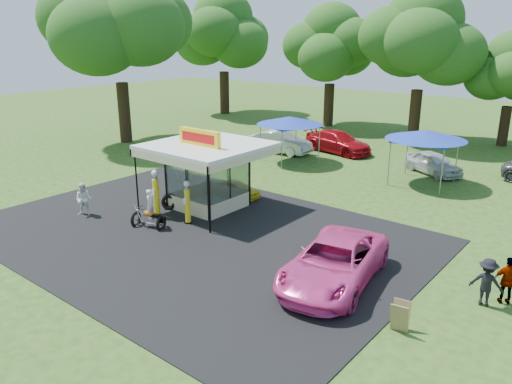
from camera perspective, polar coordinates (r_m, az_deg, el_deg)
ground at (r=21.65m, az=-10.85°, el=-6.27°), size 120.00×120.00×0.00m
asphalt_apron at (r=22.86m, az=-7.04°, el=-4.69°), size 20.00×14.00×0.04m
gas_station_kiosk at (r=25.62m, az=-5.52°, el=2.02°), size 5.40×5.40×4.18m
gas_pump_left at (r=24.75m, az=-11.34°, el=-0.33°), size 0.45×0.45×2.42m
gas_pump_right at (r=23.73m, az=-7.84°, el=-1.30°), size 0.40×0.40×2.13m
motorcycle at (r=23.61m, az=-12.03°, el=-2.31°), size 1.72×1.19×1.94m
spare_tires at (r=26.03m, az=-9.90°, el=-1.07°), size 1.06×0.92×0.85m
a_frame_sign at (r=16.19m, az=16.14°, el=-13.52°), size 0.57×0.57×0.96m
kiosk_car at (r=27.54m, az=-2.24°, el=0.39°), size 2.82×1.13×0.96m
pink_sedan at (r=18.34m, az=8.91°, el=-7.93°), size 3.71×6.27×1.63m
spectator_west at (r=26.03m, az=-19.08°, el=-0.82°), size 1.03×0.99×1.68m
spectator_east_a at (r=18.38m, az=24.88°, el=-9.35°), size 1.13×0.70×1.68m
spectator_east_b at (r=18.80m, az=26.85°, el=-9.04°), size 1.06×0.82×1.67m
bg_car_a at (r=37.81m, az=2.78°, el=5.72°), size 5.01×2.04×1.62m
bg_car_b at (r=38.38m, az=9.34°, el=5.67°), size 5.83×3.18×1.60m
bg_car_c at (r=34.01m, az=19.59°, el=3.15°), size 4.48×3.50×1.43m
tent_west at (r=34.73m, az=3.87°, el=8.12°), size 4.58×4.58×3.20m
tent_east at (r=31.00m, az=18.85°, el=6.14°), size 4.67×4.67×3.27m
oak_far_a at (r=56.37m, az=-3.74°, el=17.20°), size 10.82×10.82×12.82m
oak_far_b at (r=48.93m, az=8.58°, el=15.72°), size 9.32×9.32×11.12m
oak_far_c at (r=43.14m, az=18.38°, el=15.51°), size 10.21×10.21×12.04m
oak_far_d at (r=44.28m, az=27.21°, el=11.81°), size 7.32×7.32×8.72m
oak_near at (r=42.31m, az=-15.54°, el=17.55°), size 12.45×12.45×14.33m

